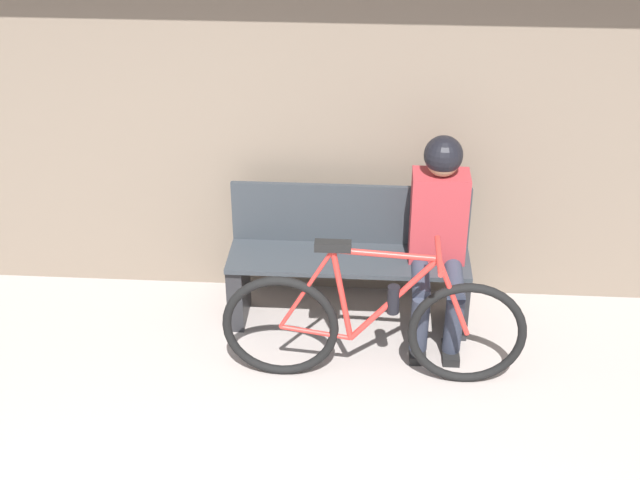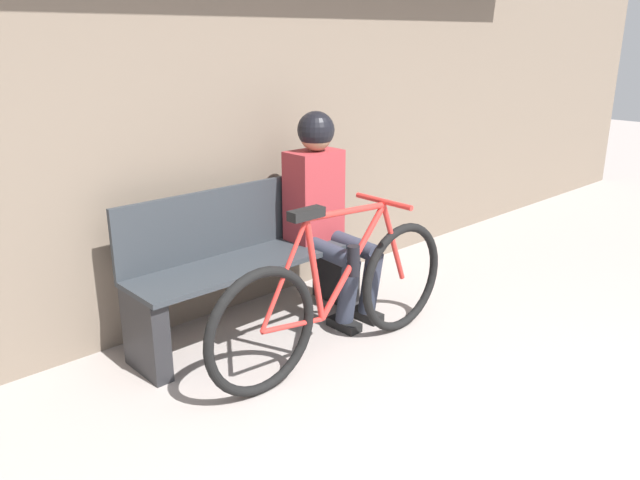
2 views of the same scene
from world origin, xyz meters
name	(u,v)px [view 2 (image 2 of 2)]	position (x,y,z in m)	size (l,w,h in m)	color
storefront_wall	(157,47)	(0.00, 2.96, 1.66)	(12.00, 0.56, 3.20)	#756656
park_bench_near	(246,267)	(0.26, 2.57, 0.41)	(1.50, 0.42, 0.88)	#2D3338
bicycle	(339,297)	(0.43, 1.95, 0.37)	(1.74, 0.40, 0.91)	black
person_seated	(324,201)	(0.80, 2.47, 0.74)	(0.34, 0.61, 1.29)	#2D3342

